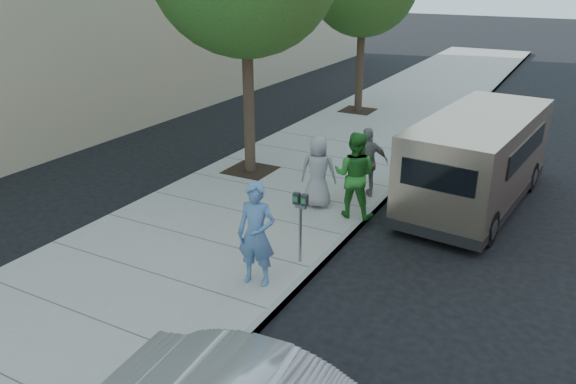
% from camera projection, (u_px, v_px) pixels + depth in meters
% --- Properties ---
extents(ground, '(120.00, 120.00, 0.00)m').
position_uv_depth(ground, '(282.00, 227.00, 11.97)').
color(ground, black).
rests_on(ground, ground).
extents(sidewalk, '(5.00, 60.00, 0.15)m').
position_uv_depth(sidewalk, '(243.00, 215.00, 12.38)').
color(sidewalk, gray).
rests_on(sidewalk, ground).
extents(curb_face, '(0.12, 60.00, 0.16)m').
position_uv_depth(curb_face, '(345.00, 239.00, 11.30)').
color(curb_face, gray).
rests_on(curb_face, ground).
extents(parking_meter, '(0.28, 0.10, 1.33)m').
position_uv_depth(parking_meter, '(300.00, 213.00, 9.93)').
color(parking_meter, gray).
rests_on(parking_meter, sidewalk).
extents(van, '(2.46, 5.91, 2.13)m').
position_uv_depth(van, '(479.00, 158.00, 12.73)').
color(van, tan).
rests_on(van, ground).
extents(person_officer, '(0.72, 0.54, 1.81)m').
position_uv_depth(person_officer, '(256.00, 234.00, 9.27)').
color(person_officer, '#517AAD').
rests_on(person_officer, sidewalk).
extents(person_green_shirt, '(0.99, 0.82, 1.87)m').
position_uv_depth(person_green_shirt, '(355.00, 175.00, 11.84)').
color(person_green_shirt, '#287727').
rests_on(person_green_shirt, sidewalk).
extents(person_gray_shirt, '(0.91, 0.72, 1.64)m').
position_uv_depth(person_gray_shirt, '(318.00, 171.00, 12.37)').
color(person_gray_shirt, gray).
rests_on(person_gray_shirt, sidewalk).
extents(person_striped_polo, '(1.02, 0.90, 1.65)m').
position_uv_depth(person_striped_polo, '(367.00, 163.00, 12.92)').
color(person_striped_polo, gray).
rests_on(person_striped_polo, sidewalk).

